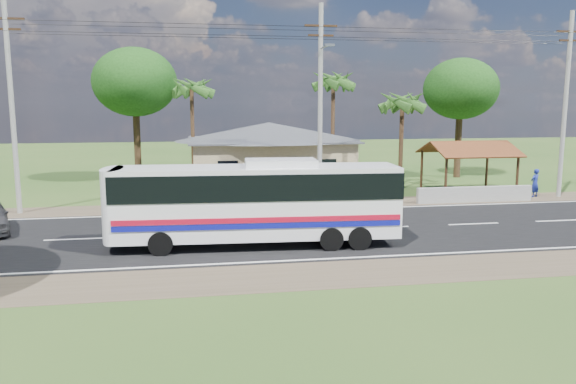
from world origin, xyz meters
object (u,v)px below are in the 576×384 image
waiting_shed (469,151)px  coach_bus (258,197)px  person (535,183)px  motorcycle (259,202)px

waiting_shed → coach_bus: 18.11m
coach_bus → person: size_ratio=6.57×
motorcycle → person: bearing=-84.6°
waiting_shed → motorcycle: size_ratio=3.09×
waiting_shed → person: size_ratio=3.01×
coach_bus → person: (17.98, 8.92, -1.13)m
person → coach_bus: bearing=2.9°
coach_bus → motorcycle: size_ratio=6.74×
coach_bus → motorcycle: 7.81m
motorcycle → coach_bus: bearing=174.1°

